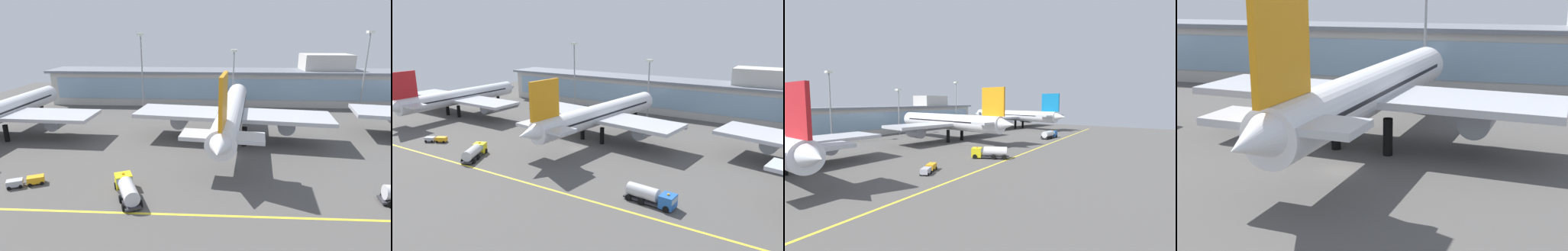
# 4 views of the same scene
# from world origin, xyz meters

# --- Properties ---
(ground_plane) EXTENTS (180.00, 180.00, 0.00)m
(ground_plane) POSITION_xyz_m (0.00, 0.00, 0.00)
(ground_plane) COLOR #514F4C
(taxiway_centreline_stripe) EXTENTS (144.00, 0.50, 0.01)m
(taxiway_centreline_stripe) POSITION_xyz_m (0.00, -22.00, 0.01)
(taxiway_centreline_stripe) COLOR yellow
(taxiway_centreline_stripe) RESTS_ON ground
(terminal_building) EXTENTS (118.59, 14.00, 16.79)m
(terminal_building) POSITION_xyz_m (1.91, 49.69, 6.31)
(terminal_building) COLOR beige
(terminal_building) RESTS_ON ground
(airliner_near_right) EXTENTS (45.11, 55.57, 18.02)m
(airliner_near_right) POSITION_xyz_m (0.89, 10.11, 6.57)
(airliner_near_right) COLOR black
(airliner_near_right) RESTS_ON ground
(airliner_far_right) EXTENTS (50.27, 57.75, 17.43)m
(airliner_far_right) POSITION_xyz_m (54.61, 11.58, 6.35)
(airliner_far_right) COLOR black
(airliner_far_right) RESTS_ON ground
(fuel_tanker_truck) EXTENTS (6.07, 9.22, 2.90)m
(fuel_tanker_truck) POSITION_xyz_m (-16.33, -17.42, 1.51)
(fuel_tanker_truck) COLOR black
(fuel_tanker_truck) RESTS_ON ground
(baggage_tug_near) EXTENTS (5.70, 3.87, 1.40)m
(baggage_tug_near) POSITION_xyz_m (-33.94, -14.66, 0.79)
(baggage_tug_near) COLOR black
(baggage_tug_near) RESTS_ON ground
(service_truck_far) EXTENTS (9.24, 3.66, 2.90)m
(service_truck_far) POSITION_xyz_m (26.54, -17.53, 1.51)
(service_truck_far) COLOR black
(service_truck_far) RESTS_ON ground
(apron_light_mast_west) EXTENTS (1.80, 1.80, 23.67)m
(apron_light_mast_west) POSITION_xyz_m (-25.46, 38.14, 15.48)
(apron_light_mast_west) COLOR gray
(apron_light_mast_west) RESTS_ON ground
(apron_light_mast_centre) EXTENTS (1.80, 1.80, 24.43)m
(apron_light_mast_centre) POSITION_xyz_m (43.17, 41.03, 15.90)
(apron_light_mast_centre) COLOR gray
(apron_light_mast_centre) RESTS_ON ground
(apron_light_mast_east) EXTENTS (1.80, 1.80, 18.99)m
(apron_light_mast_east) POSITION_xyz_m (2.83, 38.96, 12.85)
(apron_light_mast_east) COLOR gray
(apron_light_mast_east) RESTS_ON ground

